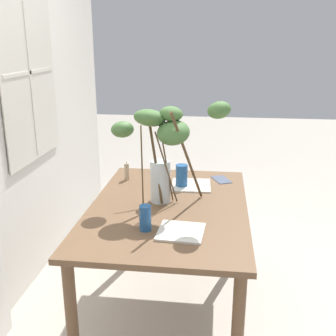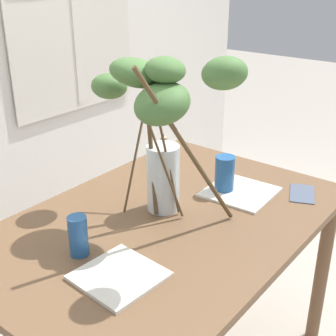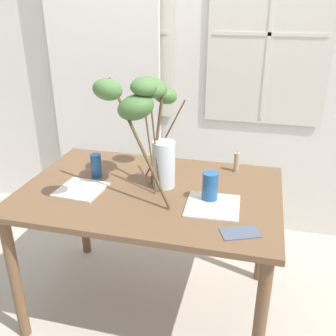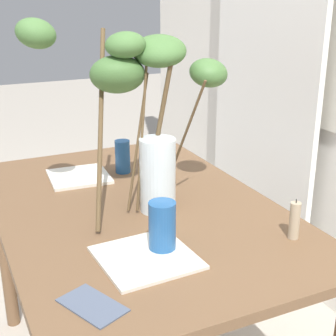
# 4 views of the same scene
# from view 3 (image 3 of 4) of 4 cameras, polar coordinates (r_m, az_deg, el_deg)

# --- Properties ---
(ground) EXTENTS (14.00, 14.00, 0.00)m
(ground) POSITION_cam_3_polar(r_m,az_deg,el_deg) (2.45, -2.32, -19.45)
(ground) COLOR #B7AD9E
(back_wall_with_windows) EXTENTS (4.13, 0.14, 2.89)m
(back_wall_with_windows) POSITION_cam_3_polar(r_m,az_deg,el_deg) (2.85, 3.66, 19.12)
(back_wall_with_windows) COLOR silver
(back_wall_with_windows) RESTS_ON ground
(curtain_sheer_side) EXTENTS (0.85, 0.03, 2.48)m
(curtain_sheer_side) POSITION_cam_3_polar(r_m,az_deg,el_deg) (2.93, -9.62, 14.97)
(curtain_sheer_side) COLOR white
(curtain_sheer_side) RESTS_ON ground
(dining_table) EXTENTS (1.34, 0.90, 0.77)m
(dining_table) POSITION_cam_3_polar(r_m,az_deg,el_deg) (2.05, -2.63, -5.62)
(dining_table) COLOR brown
(dining_table) RESTS_ON ground
(vase_with_branches) EXTENTS (0.35, 0.70, 0.63)m
(vase_with_branches) POSITION_cam_3_polar(r_m,az_deg,el_deg) (1.89, -2.83, 7.37)
(vase_with_branches) COLOR silver
(vase_with_branches) RESTS_ON dining_table
(drinking_glass_blue_left) EXTENTS (0.06, 0.06, 0.13)m
(drinking_glass_blue_left) POSITION_cam_3_polar(r_m,az_deg,el_deg) (2.15, -10.65, 0.35)
(drinking_glass_blue_left) COLOR #235693
(drinking_glass_blue_left) RESTS_ON dining_table
(drinking_glass_blue_right) EXTENTS (0.08, 0.08, 0.15)m
(drinking_glass_blue_right) POSITION_cam_3_polar(r_m,az_deg,el_deg) (1.87, 6.28, -2.82)
(drinking_glass_blue_right) COLOR #235693
(drinking_glass_blue_right) RESTS_ON dining_table
(plate_square_left) EXTENTS (0.24, 0.24, 0.01)m
(plate_square_left) POSITION_cam_3_polar(r_m,az_deg,el_deg) (2.03, -12.84, -3.14)
(plate_square_left) COLOR silver
(plate_square_left) RESTS_ON dining_table
(plate_square_right) EXTENTS (0.26, 0.26, 0.01)m
(plate_square_right) POSITION_cam_3_polar(r_m,az_deg,el_deg) (1.84, 6.67, -5.63)
(plate_square_right) COLOR silver
(plate_square_right) RESTS_ON dining_table
(napkin_folded) EXTENTS (0.19, 0.15, 0.00)m
(napkin_folded) POSITION_cam_3_polar(r_m,az_deg,el_deg) (1.67, 10.67, -9.47)
(napkin_folded) COLOR #4C566B
(napkin_folded) RESTS_ON dining_table
(pillar_candle) EXTENTS (0.03, 0.03, 0.13)m
(pillar_candle) POSITION_cam_3_polar(r_m,az_deg,el_deg) (2.21, 10.17, 0.86)
(pillar_candle) COLOR tan
(pillar_candle) RESTS_ON dining_table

